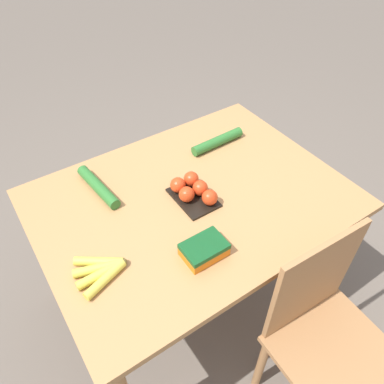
% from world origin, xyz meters
% --- Properties ---
extents(ground_plane, '(12.00, 12.00, 0.00)m').
position_xyz_m(ground_plane, '(0.00, 0.00, 0.00)').
color(ground_plane, '#665B51').
extents(dining_table, '(1.26, 0.95, 0.75)m').
position_xyz_m(dining_table, '(0.00, 0.00, 0.65)').
color(dining_table, '#B27F4C').
rests_on(dining_table, ground_plane).
extents(chair, '(0.44, 0.42, 0.90)m').
position_xyz_m(chair, '(-0.15, 0.67, 0.47)').
color(chair, '#A87547').
rests_on(chair, ground_plane).
extents(banana_bunch, '(0.18, 0.18, 0.03)m').
position_xyz_m(banana_bunch, '(0.46, 0.13, 0.76)').
color(banana_bunch, brown).
rests_on(banana_bunch, dining_table).
extents(tomato_pack, '(0.14, 0.21, 0.07)m').
position_xyz_m(tomato_pack, '(-0.01, -0.00, 0.78)').
color(tomato_pack, black).
rests_on(tomato_pack, dining_table).
extents(carrot_bag, '(0.16, 0.11, 0.06)m').
position_xyz_m(carrot_bag, '(0.13, 0.27, 0.78)').
color(carrot_bag, orange).
rests_on(carrot_bag, dining_table).
extents(cucumber_near, '(0.08, 0.28, 0.05)m').
position_xyz_m(cucumber_near, '(0.30, -0.25, 0.77)').
color(cucumber_near, '#2D702D').
rests_on(cucumber_near, dining_table).
extents(cucumber_far, '(0.28, 0.06, 0.05)m').
position_xyz_m(cucumber_far, '(-0.30, -0.23, 0.77)').
color(cucumber_far, '#2D702D').
rests_on(cucumber_far, dining_table).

